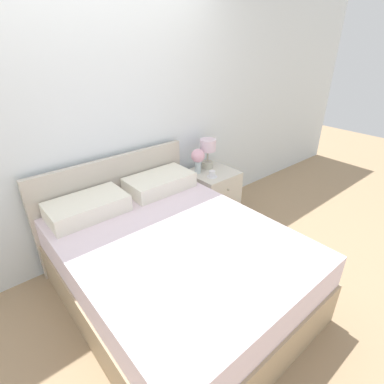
{
  "coord_description": "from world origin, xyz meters",
  "views": [
    {
      "loc": [
        -1.07,
        -2.41,
        1.91
      ],
      "look_at": [
        0.53,
        -0.52,
        0.62
      ],
      "focal_mm": 28.0,
      "sensor_mm": 36.0,
      "label": 1
    }
  ],
  "objects_px": {
    "flower_vase": "(198,158)",
    "teacup": "(212,174)",
    "bed": "(171,262)",
    "table_lamp": "(208,149)",
    "nightstand": "(212,195)"
  },
  "relations": [
    {
      "from": "flower_vase",
      "to": "teacup",
      "type": "bearing_deg",
      "value": -76.96
    },
    {
      "from": "table_lamp",
      "to": "flower_vase",
      "type": "distance_m",
      "value": 0.19
    },
    {
      "from": "table_lamp",
      "to": "flower_vase",
      "type": "height_order",
      "value": "table_lamp"
    },
    {
      "from": "flower_vase",
      "to": "nightstand",
      "type": "bearing_deg",
      "value": -32.18
    },
    {
      "from": "bed",
      "to": "teacup",
      "type": "height_order",
      "value": "bed"
    },
    {
      "from": "flower_vase",
      "to": "teacup",
      "type": "relative_size",
      "value": 2.44
    },
    {
      "from": "teacup",
      "to": "table_lamp",
      "type": "bearing_deg",
      "value": 58.24
    },
    {
      "from": "nightstand",
      "to": "flower_vase",
      "type": "xyz_separation_m",
      "value": [
        -0.14,
        0.09,
        0.47
      ]
    },
    {
      "from": "nightstand",
      "to": "table_lamp",
      "type": "bearing_deg",
      "value": 73.74
    },
    {
      "from": "flower_vase",
      "to": "teacup",
      "type": "distance_m",
      "value": 0.24
    },
    {
      "from": "table_lamp",
      "to": "flower_vase",
      "type": "bearing_deg",
      "value": -167.2
    },
    {
      "from": "table_lamp",
      "to": "teacup",
      "type": "xyz_separation_m",
      "value": [
        -0.14,
        -0.22,
        -0.19
      ]
    },
    {
      "from": "teacup",
      "to": "nightstand",
      "type": "bearing_deg",
      "value": 42.79
    },
    {
      "from": "flower_vase",
      "to": "table_lamp",
      "type": "bearing_deg",
      "value": 12.8
    },
    {
      "from": "bed",
      "to": "table_lamp",
      "type": "relative_size",
      "value": 5.72
    }
  ]
}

